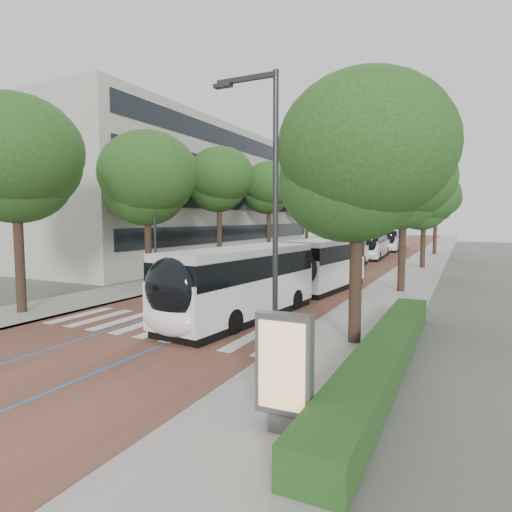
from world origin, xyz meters
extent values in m
plane|color=#51544C|center=(0.00, 0.00, 0.00)|extent=(160.00, 160.00, 0.00)
cube|color=#563026|center=(0.00, 40.00, 0.01)|extent=(11.00, 140.00, 0.02)
cube|color=gray|center=(-7.50, 40.00, 0.06)|extent=(4.00, 140.00, 0.12)
cube|color=gray|center=(7.50, 40.00, 0.06)|extent=(4.00, 140.00, 0.12)
cube|color=gray|center=(-5.60, 40.00, 0.06)|extent=(0.20, 140.00, 0.14)
cube|color=gray|center=(5.60, 40.00, 0.06)|extent=(0.20, 140.00, 0.14)
cube|color=silver|center=(-4.80, 1.00, 0.03)|extent=(0.55, 3.60, 0.01)
cube|color=silver|center=(-3.55, 1.00, 0.03)|extent=(0.55, 3.60, 0.01)
cube|color=silver|center=(-2.30, 1.00, 0.03)|extent=(0.55, 3.60, 0.01)
cube|color=silver|center=(-1.05, 1.00, 0.03)|extent=(0.55, 3.60, 0.01)
cube|color=silver|center=(0.20, 1.00, 0.03)|extent=(0.55, 3.60, 0.01)
cube|color=silver|center=(1.45, 1.00, 0.03)|extent=(0.55, 3.60, 0.01)
cube|color=silver|center=(2.70, 1.00, 0.03)|extent=(0.55, 3.60, 0.01)
cube|color=silver|center=(3.95, 1.00, 0.03)|extent=(0.55, 3.60, 0.01)
cube|color=silver|center=(5.20, 1.00, 0.03)|extent=(0.55, 3.60, 0.01)
cube|color=blue|center=(-1.60, 40.00, 0.02)|extent=(0.12, 126.00, 0.01)
cube|color=blue|center=(1.60, 40.00, 0.02)|extent=(0.12, 126.00, 0.01)
cube|color=#B2B1A5|center=(-19.50, 28.00, 7.00)|extent=(18.00, 40.00, 14.00)
cube|color=black|center=(-10.45, 28.00, 3.00)|extent=(0.12, 38.00, 1.60)
cube|color=black|center=(-10.45, 28.00, 6.20)|extent=(0.12, 38.00, 1.60)
cube|color=black|center=(-10.45, 28.00, 9.40)|extent=(0.12, 38.00, 1.60)
cube|color=black|center=(-10.45, 28.00, 12.40)|extent=(0.12, 38.00, 1.60)
cube|color=#184719|center=(9.10, 0.00, 0.52)|extent=(1.20, 14.00, 0.80)
cylinder|color=#2A2A2C|center=(6.80, -3.00, 4.12)|extent=(0.14, 0.14, 8.00)
cube|color=#2A2A2C|center=(6.00, -3.00, 8.02)|extent=(1.70, 0.12, 0.12)
cube|color=#2A2A2C|center=(5.30, -3.00, 7.94)|extent=(0.50, 0.20, 0.10)
cylinder|color=#2A2A2C|center=(6.80, 22.00, 4.12)|extent=(0.14, 0.14, 8.00)
cube|color=#2A2A2C|center=(6.00, 22.00, 8.02)|extent=(1.70, 0.12, 0.12)
cube|color=#2A2A2C|center=(5.30, 22.00, 7.94)|extent=(0.50, 0.20, 0.10)
cylinder|color=#2A2A2C|center=(-6.10, 8.00, 4.12)|extent=(0.14, 0.14, 8.00)
cylinder|color=black|center=(-7.50, 0.00, 2.46)|extent=(0.44, 0.44, 4.91)
ellipsoid|color=#204315|center=(-7.50, 0.00, 6.92)|extent=(5.99, 5.99, 5.09)
cylinder|color=black|center=(-7.50, 9.00, 2.41)|extent=(0.44, 0.44, 4.82)
ellipsoid|color=#204315|center=(-7.50, 9.00, 6.79)|extent=(6.30, 6.30, 5.35)
cylinder|color=black|center=(-7.50, 18.00, 2.66)|extent=(0.44, 0.44, 5.32)
ellipsoid|color=#204315|center=(-7.50, 18.00, 7.49)|extent=(5.45, 5.45, 4.63)
cylinder|color=black|center=(-7.50, 28.00, 2.65)|extent=(0.44, 0.44, 5.30)
ellipsoid|color=#204315|center=(-7.50, 28.00, 7.46)|extent=(5.57, 5.57, 4.74)
cylinder|color=black|center=(-7.50, 40.00, 2.62)|extent=(0.44, 0.44, 5.24)
ellipsoid|color=#204315|center=(-7.50, 40.00, 7.39)|extent=(6.38, 6.38, 5.42)
cylinder|color=black|center=(-7.50, 55.00, 2.16)|extent=(0.44, 0.44, 4.32)
ellipsoid|color=#204315|center=(-7.50, 55.00, 6.08)|extent=(5.16, 5.16, 4.39)
cylinder|color=black|center=(7.70, 2.00, 2.23)|extent=(0.44, 0.44, 4.46)
ellipsoid|color=#204315|center=(7.70, 2.00, 6.28)|extent=(5.94, 5.94, 5.05)
cylinder|color=black|center=(7.70, 14.00, 2.22)|extent=(0.44, 0.44, 4.44)
ellipsoid|color=#204315|center=(7.70, 14.00, 6.26)|extent=(5.37, 5.37, 4.57)
cylinder|color=black|center=(7.70, 28.00, 2.10)|extent=(0.44, 0.44, 4.20)
ellipsoid|color=#204315|center=(7.70, 28.00, 5.92)|extent=(5.42, 5.42, 4.61)
cylinder|color=black|center=(7.70, 44.00, 2.26)|extent=(0.44, 0.44, 4.51)
ellipsoid|color=#204315|center=(7.70, 44.00, 6.36)|extent=(5.25, 5.25, 4.46)
cylinder|color=black|center=(2.77, 8.84, 1.77)|extent=(2.38, 1.13, 2.30)
cube|color=white|center=(2.24, 3.73, 1.26)|extent=(3.45, 9.57, 1.82)
cube|color=black|center=(2.24, 3.73, 2.40)|extent=(3.47, 9.39, 0.97)
cube|color=silver|center=(2.24, 3.73, 3.04)|extent=(3.38, 9.38, 0.31)
cube|color=black|center=(2.24, 3.73, 0.17)|extent=(3.36, 9.19, 0.35)
cube|color=white|center=(3.21, 13.13, 1.26)|extent=(3.29, 7.96, 1.82)
cube|color=black|center=(3.21, 13.13, 2.40)|extent=(3.31, 7.81, 0.97)
cube|color=silver|center=(3.21, 13.13, 3.04)|extent=(3.22, 7.80, 0.31)
cube|color=black|center=(3.21, 13.13, 0.17)|extent=(3.20, 7.64, 0.35)
ellipsoid|color=black|center=(1.77, -0.77, 2.00)|extent=(2.45, 1.34, 2.28)
ellipsoid|color=white|center=(1.77, -0.82, 0.86)|extent=(2.44, 1.24, 1.14)
cylinder|color=black|center=(0.88, 1.58, 0.50)|extent=(0.40, 1.03, 1.00)
cylinder|color=black|center=(3.13, 1.35, 0.50)|extent=(0.40, 1.03, 1.00)
cylinder|color=black|center=(2.26, 14.91, 0.50)|extent=(0.40, 1.03, 1.00)
cylinder|color=black|center=(4.51, 14.68, 0.50)|extent=(0.40, 1.03, 1.00)
cylinder|color=black|center=(1.43, 6.91, 0.50)|extent=(0.40, 1.03, 1.00)
cylinder|color=black|center=(3.68, 6.68, 0.50)|extent=(0.40, 1.03, 1.00)
cube|color=white|center=(1.47, 23.93, 1.26)|extent=(2.92, 12.08, 1.82)
cube|color=black|center=(1.47, 23.93, 2.40)|extent=(2.95, 11.84, 0.97)
cube|color=silver|center=(1.47, 23.93, 3.04)|extent=(2.86, 11.84, 0.31)
cube|color=black|center=(1.47, 23.93, 0.17)|extent=(2.85, 11.60, 0.35)
ellipsoid|color=black|center=(1.67, 18.08, 2.00)|extent=(2.39, 1.18, 2.28)
ellipsoid|color=white|center=(1.68, 18.03, 0.86)|extent=(2.38, 1.08, 1.14)
cylinder|color=black|center=(0.47, 20.29, 0.50)|extent=(0.33, 1.01, 1.00)
cylinder|color=black|center=(2.73, 20.37, 0.50)|extent=(0.33, 1.01, 1.00)
cylinder|color=black|center=(0.21, 27.69, 0.50)|extent=(0.33, 1.01, 1.00)
cylinder|color=black|center=(2.47, 27.76, 0.50)|extent=(0.33, 1.01, 1.00)
cube|color=white|center=(1.56, 37.33, 1.26)|extent=(3.16, 12.12, 1.82)
cube|color=black|center=(1.56, 37.33, 2.40)|extent=(3.19, 11.88, 0.97)
cube|color=silver|center=(1.56, 37.33, 3.04)|extent=(3.10, 11.88, 0.31)
cube|color=black|center=(1.56, 37.33, 0.17)|extent=(3.08, 11.64, 0.35)
ellipsoid|color=black|center=(1.88, 31.48, 2.00)|extent=(2.41, 1.23, 2.28)
ellipsoid|color=white|center=(1.88, 31.43, 0.86)|extent=(2.40, 1.13, 1.14)
cylinder|color=black|center=(0.63, 33.67, 0.50)|extent=(0.35, 1.02, 1.00)
cylinder|color=black|center=(2.88, 33.79, 0.50)|extent=(0.35, 1.02, 1.00)
cylinder|color=black|center=(0.22, 41.06, 0.50)|extent=(0.35, 1.02, 1.00)
cylinder|color=black|center=(2.47, 41.18, 0.50)|extent=(0.35, 1.02, 1.00)
cube|color=white|center=(1.72, 50.64, 1.26)|extent=(2.65, 12.03, 1.82)
cube|color=black|center=(1.72, 50.64, 2.40)|extent=(2.69, 11.79, 0.97)
cube|color=silver|center=(1.72, 50.64, 3.04)|extent=(2.60, 11.79, 0.31)
cube|color=black|center=(1.72, 50.64, 0.17)|extent=(2.60, 11.55, 0.35)
ellipsoid|color=black|center=(1.80, 44.79, 2.00)|extent=(2.36, 1.13, 2.28)
ellipsoid|color=white|center=(1.80, 44.74, 0.86)|extent=(2.36, 1.03, 1.14)
cylinder|color=black|center=(0.64, 47.03, 0.50)|extent=(0.31, 1.00, 1.00)
cylinder|color=black|center=(2.90, 47.06, 0.50)|extent=(0.31, 1.00, 1.00)
cylinder|color=black|center=(0.54, 54.43, 0.50)|extent=(0.31, 1.00, 1.00)
cylinder|color=black|center=(2.80, 54.46, 0.50)|extent=(0.31, 1.00, 1.00)
cube|color=#59595B|center=(7.89, -5.00, 0.30)|extent=(0.56, 0.47, 0.36)
cube|color=#59595B|center=(7.89, -5.00, 1.53)|extent=(1.19, 0.36, 2.09)
cube|color=#E8B97A|center=(7.89, -5.17, 1.53)|extent=(1.00, 0.05, 1.82)
camera|label=1|loc=(11.13, -12.91, 4.49)|focal=30.00mm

